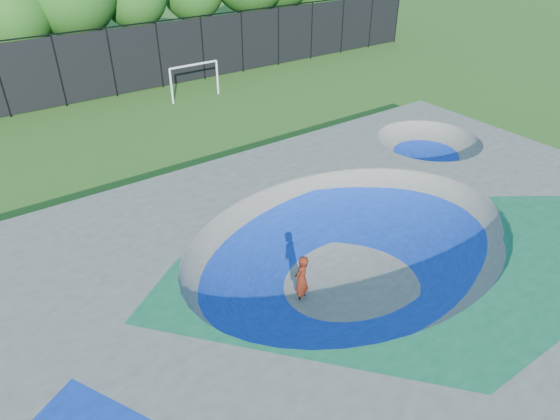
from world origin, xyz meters
The scene contains 6 objects.
ground centered at (0.00, 0.00, 0.00)m, with size 120.00×120.00×0.00m, color #2F5D19.
skate_deck centered at (0.00, 0.00, 0.75)m, with size 22.00×14.00×1.50m, color gray.
skater centered at (-2.01, -0.05, 0.79)m, with size 0.58×0.38×1.59m, color #AF2F0E.
skateboard centered at (-2.01, -0.05, 0.03)m, with size 0.78×0.22×0.05m, color black.
soccer_goal centered at (3.75, 17.87, 1.44)m, with size 3.14×0.12×2.07m.
fence centered at (0.00, 21.00, 2.10)m, with size 48.09×0.09×4.04m.
Camera 1 is at (-8.97, -8.82, 10.02)m, focal length 32.00 mm.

